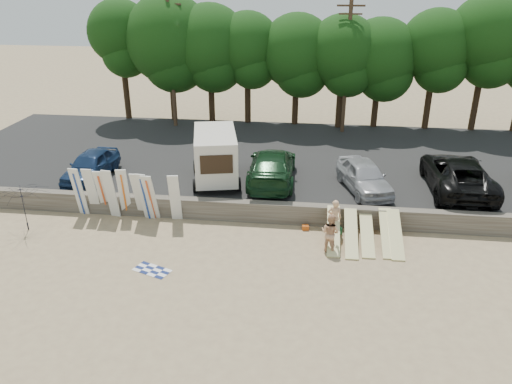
{
  "coord_description": "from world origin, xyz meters",
  "views": [
    {
      "loc": [
        0.12,
        -18.22,
        11.01
      ],
      "look_at": [
        -2.49,
        3.0,
        1.52
      ],
      "focal_mm": 35.0,
      "sensor_mm": 36.0,
      "label": 1
    }
  ],
  "objects_px": {
    "box_trailer": "(215,154)",
    "car_1": "(272,166)",
    "cooler": "(337,230)",
    "beach_umbrella": "(25,208)",
    "beachgoer_a": "(334,218)",
    "beachgoer_b": "(330,233)",
    "car_0": "(91,165)",
    "car_2": "(364,176)",
    "car_3": "(457,174)"
  },
  "relations": [
    {
      "from": "box_trailer",
      "to": "beachgoer_b",
      "type": "bearing_deg",
      "value": -55.07
    },
    {
      "from": "box_trailer",
      "to": "beachgoer_a",
      "type": "xyz_separation_m",
      "value": [
        6.19,
        -3.99,
        -1.34
      ]
    },
    {
      "from": "car_0",
      "to": "cooler",
      "type": "xyz_separation_m",
      "value": [
        13.09,
        -3.37,
        -1.3
      ]
    },
    {
      "from": "beachgoer_b",
      "to": "cooler",
      "type": "distance_m",
      "value": 1.78
    },
    {
      "from": "beachgoer_b",
      "to": "cooler",
      "type": "relative_size",
      "value": 4.6
    },
    {
      "from": "beachgoer_b",
      "to": "car_2",
      "type": "bearing_deg",
      "value": -78.09
    },
    {
      "from": "box_trailer",
      "to": "cooler",
      "type": "distance_m",
      "value": 7.7
    },
    {
      "from": "car_1",
      "to": "car_3",
      "type": "bearing_deg",
      "value": 178.79
    },
    {
      "from": "car_2",
      "to": "beach_umbrella",
      "type": "bearing_deg",
      "value": -179.47
    },
    {
      "from": "box_trailer",
      "to": "beach_umbrella",
      "type": "height_order",
      "value": "box_trailer"
    },
    {
      "from": "beachgoer_b",
      "to": "beach_umbrella",
      "type": "height_order",
      "value": "beach_umbrella"
    },
    {
      "from": "box_trailer",
      "to": "cooler",
      "type": "relative_size",
      "value": 12.07
    },
    {
      "from": "car_2",
      "to": "car_1",
      "type": "bearing_deg",
      "value": 156.36
    },
    {
      "from": "car_1",
      "to": "cooler",
      "type": "relative_size",
      "value": 15.55
    },
    {
      "from": "box_trailer",
      "to": "beach_umbrella",
      "type": "xyz_separation_m",
      "value": [
        -7.86,
        -5.15,
        -1.12
      ]
    },
    {
      "from": "cooler",
      "to": "car_0",
      "type": "bearing_deg",
      "value": 142.86
    },
    {
      "from": "car_3",
      "to": "beachgoer_a",
      "type": "distance_m",
      "value": 7.64
    },
    {
      "from": "car_3",
      "to": "cooler",
      "type": "height_order",
      "value": "car_3"
    },
    {
      "from": "box_trailer",
      "to": "car_0",
      "type": "xyz_separation_m",
      "value": [
        -6.75,
        -0.47,
        -0.75
      ]
    },
    {
      "from": "box_trailer",
      "to": "car_1",
      "type": "distance_m",
      "value": 3.05
    },
    {
      "from": "car_0",
      "to": "beachgoer_a",
      "type": "bearing_deg",
      "value": -12.83
    },
    {
      "from": "car_2",
      "to": "beach_umbrella",
      "type": "xyz_separation_m",
      "value": [
        -15.58,
        -4.87,
        -0.39
      ]
    },
    {
      "from": "beachgoer_a",
      "to": "box_trailer",
      "type": "bearing_deg",
      "value": -32.42
    },
    {
      "from": "car_1",
      "to": "beach_umbrella",
      "type": "xyz_separation_m",
      "value": [
        -10.83,
        -5.44,
        -0.47
      ]
    },
    {
      "from": "car_1",
      "to": "beachgoer_b",
      "type": "relative_size",
      "value": 3.38
    },
    {
      "from": "car_3",
      "to": "cooler",
      "type": "xyz_separation_m",
      "value": [
        -6.09,
        -4.2,
        -1.41
      ]
    },
    {
      "from": "box_trailer",
      "to": "car_2",
      "type": "height_order",
      "value": "box_trailer"
    },
    {
      "from": "car_3",
      "to": "beachgoer_b",
      "type": "bearing_deg",
      "value": 42.07
    },
    {
      "from": "car_1",
      "to": "beachgoer_a",
      "type": "relative_size",
      "value": 3.38
    },
    {
      "from": "beach_umbrella",
      "to": "cooler",
      "type": "bearing_deg",
      "value": 5.26
    },
    {
      "from": "box_trailer",
      "to": "car_1",
      "type": "relative_size",
      "value": 0.78
    },
    {
      "from": "cooler",
      "to": "box_trailer",
      "type": "bearing_deg",
      "value": 126.11
    },
    {
      "from": "beachgoer_a",
      "to": "beach_umbrella",
      "type": "bearing_deg",
      "value": 5.11
    },
    {
      "from": "box_trailer",
      "to": "cooler",
      "type": "height_order",
      "value": "box_trailer"
    },
    {
      "from": "beachgoer_a",
      "to": "car_2",
      "type": "bearing_deg",
      "value": -112.07
    },
    {
      "from": "box_trailer",
      "to": "beachgoer_b",
      "type": "relative_size",
      "value": 2.63
    },
    {
      "from": "box_trailer",
      "to": "cooler",
      "type": "bearing_deg",
      "value": -44.05
    },
    {
      "from": "car_2",
      "to": "car_3",
      "type": "relative_size",
      "value": 0.72
    },
    {
      "from": "car_0",
      "to": "beachgoer_b",
      "type": "height_order",
      "value": "car_0"
    },
    {
      "from": "box_trailer",
      "to": "car_1",
      "type": "bearing_deg",
      "value": -7.29
    },
    {
      "from": "car_2",
      "to": "beach_umbrella",
      "type": "relative_size",
      "value": 1.88
    },
    {
      "from": "cooler",
      "to": "beach_umbrella",
      "type": "distance_m",
      "value": 14.3
    },
    {
      "from": "box_trailer",
      "to": "car_3",
      "type": "height_order",
      "value": "box_trailer"
    },
    {
      "from": "car_1",
      "to": "car_2",
      "type": "height_order",
      "value": "car_1"
    },
    {
      "from": "car_2",
      "to": "beachgoer_b",
      "type": "distance_m",
      "value": 5.47
    },
    {
      "from": "car_1",
      "to": "cooler",
      "type": "distance_m",
      "value": 5.52
    },
    {
      "from": "car_0",
      "to": "beachgoer_b",
      "type": "xyz_separation_m",
      "value": [
        12.73,
        -4.96,
        -0.58
      ]
    },
    {
      "from": "beach_umbrella",
      "to": "beachgoer_a",
      "type": "bearing_deg",
      "value": 4.74
    },
    {
      "from": "car_3",
      "to": "cooler",
      "type": "bearing_deg",
      "value": 34.79
    },
    {
      "from": "cooler",
      "to": "beachgoer_b",
      "type": "bearing_deg",
      "value": -125.61
    }
  ]
}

